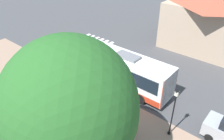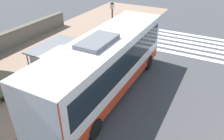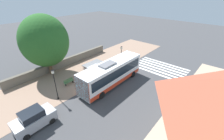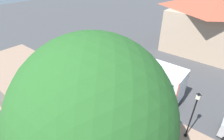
{
  "view_description": "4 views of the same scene",
  "coord_description": "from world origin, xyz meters",
  "views": [
    {
      "loc": [
        -13.06,
        -10.03,
        13.22
      ],
      "look_at": [
        0.95,
        1.71,
        1.96
      ],
      "focal_mm": 35.0,
      "sensor_mm": 36.0,
      "label": 1
    },
    {
      "loc": [
        7.13,
        -7.97,
        7.68
      ],
      "look_at": [
        1.77,
        2.17,
        1.04
      ],
      "focal_mm": 35.0,
      "sensor_mm": 36.0,
      "label": 2
    },
    {
      "loc": [
        14.17,
        -12.75,
        12.48
      ],
      "look_at": [
        0.49,
        3.0,
        1.21
      ],
      "focal_mm": 24.0,
      "sensor_mm": 36.0,
      "label": 3
    },
    {
      "loc": [
        -11.71,
        -6.98,
        11.56
      ],
      "look_at": [
        0.58,
        2.96,
        1.94
      ],
      "focal_mm": 28.0,
      "sensor_mm": 36.0,
      "label": 4
    }
  ],
  "objects": [
    {
      "name": "ground_plane",
      "position": [
        0.0,
        0.0,
        0.0
      ],
      "size": [
        120.0,
        120.0,
        0.0
      ],
      "primitive_type": "plane",
      "color": "#424244",
      "rests_on": "ground"
    },
    {
      "name": "bus",
      "position": [
        1.83,
        1.32,
        1.89
      ],
      "size": [
        2.75,
        10.85,
        3.65
      ],
      "color": "white",
      "rests_on": "ground"
    },
    {
      "name": "sidewalk_plaza",
      "position": [
        -4.5,
        0.0,
        0.01
      ],
      "size": [
        9.0,
        44.0,
        0.02
      ],
      "color": "#937560",
      "rests_on": "ground"
    },
    {
      "name": "pedestrian",
      "position": [
        0.2,
        6.01,
        0.95
      ],
      "size": [
        0.34,
        0.22,
        1.63
      ],
      "color": "#2D3347",
      "rests_on": "ground"
    },
    {
      "name": "bus_shelter",
      "position": [
        -1.76,
        0.97,
        2.03
      ],
      "size": [
        1.62,
        3.19,
        2.46
      ],
      "color": "slate",
      "rests_on": "ground"
    },
    {
      "name": "street_lamp_far",
      "position": [
        -0.7,
        6.86,
        2.32
      ],
      "size": [
        0.28,
        0.28,
        3.89
      ],
      "color": "black",
      "rests_on": "ground"
    },
    {
      "name": "crosswalk_stripes",
      "position": [
        5.0,
        10.99,
        0.0
      ],
      "size": [
        9.0,
        5.25,
        0.01
      ],
      "color": "silver",
      "rests_on": "ground"
    }
  ]
}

